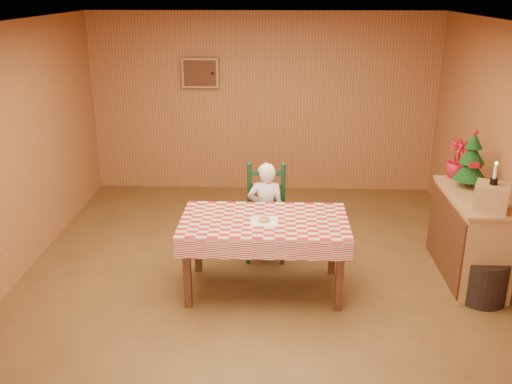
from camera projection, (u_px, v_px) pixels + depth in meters
ground at (255, 284)px, 5.92m from camera, size 6.00×6.00×0.00m
cabin_walls at (257, 100)px, 5.80m from camera, size 5.10×6.05×2.65m
dining_table at (264, 227)px, 5.61m from camera, size 1.66×0.96×0.77m
ladder_chair at (266, 214)px, 6.41m from camera, size 0.44×0.40×1.08m
seated_child at (266, 211)px, 6.33m from camera, size 0.41×0.27×1.12m
napkin at (264, 221)px, 5.53m from camera, size 0.26×0.26×0.00m
donut at (264, 219)px, 5.52m from camera, size 0.12×0.12×0.04m
shelf_unit at (469, 236)px, 5.93m from camera, size 0.54×1.24×0.93m
crate at (491, 197)px, 5.35m from camera, size 0.39×0.39×0.25m
christmas_tree at (472, 161)px, 5.91m from camera, size 0.34×0.34×0.62m
flower_arrangement at (457, 159)px, 6.22m from camera, size 0.26×0.26×0.42m
candle_set at (494, 178)px, 5.29m from camera, size 0.07×0.07×0.22m
storage_bin at (484, 280)px, 5.55m from camera, size 0.54×0.54×0.44m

